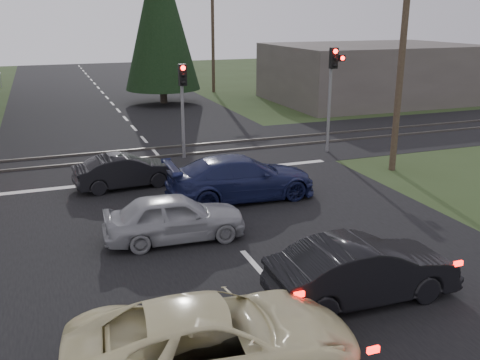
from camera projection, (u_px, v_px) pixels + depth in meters
name	position (u px, v px, depth m)	size (l,w,h in m)	color
ground	(254.00, 264.00, 13.67)	(120.00, 120.00, 0.00)	#2B3B1A
road	(166.00, 164.00, 22.62)	(14.00, 100.00, 0.01)	black
rail_corridor	(156.00, 153.00, 24.41)	(120.00, 8.00, 0.01)	black
stop_line	(176.00, 176.00, 21.01)	(13.00, 0.35, 0.00)	silver
rail_near	(160.00, 157.00, 23.68)	(120.00, 0.12, 0.10)	#59544C
rail_far	(153.00, 148.00, 25.11)	(120.00, 0.12, 0.10)	#59544C
traffic_signal_right	(333.00, 80.00, 23.67)	(0.68, 0.48, 4.70)	slate
traffic_signal_center	(183.00, 95.00, 22.72)	(0.32, 0.48, 4.10)	slate
utility_pole_near	(402.00, 52.00, 20.46)	(1.80, 0.26, 9.00)	#4C3D2D
utility_pole_mid	(213.00, 32.00, 41.93)	(1.80, 0.26, 9.00)	#4C3D2D
utility_pole_far	(150.00, 25.00, 64.29)	(1.80, 0.26, 9.00)	#4C3D2D
conifer_tree	(160.00, 15.00, 36.31)	(5.20, 5.20, 11.00)	#473D33
building_right	(372.00, 73.00, 38.74)	(14.00, 10.00, 4.00)	#59514C
cream_coupe	(215.00, 341.00, 9.25)	(2.35, 5.09, 1.42)	beige
dark_hatchback	(363.00, 270.00, 11.79)	(1.50, 4.30, 1.42)	black
silver_car	(175.00, 217.00, 14.94)	(1.59, 3.94, 1.34)	gray
blue_sedan	(241.00, 178.00, 18.26)	(2.10, 5.16, 1.50)	#161C43
dark_car_far	(125.00, 171.00, 19.52)	(1.28, 3.68, 1.21)	black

